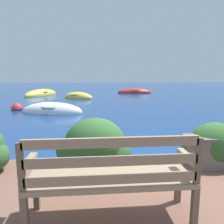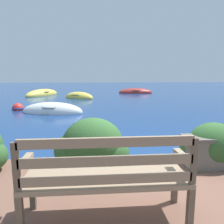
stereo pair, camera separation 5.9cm
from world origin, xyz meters
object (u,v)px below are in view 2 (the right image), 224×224
Objects in this scene: park_bench at (107,176)px; mooring_buoy at (18,108)px; rowboat_far at (42,95)px; rowboat_outer at (135,92)px; rowboat_nearest at (53,111)px; rowboat_mid at (79,97)px.

mooring_buoy is (-3.74, 8.55, -0.62)m from park_bench.
park_bench reaches higher than rowboat_far.
park_bench is 0.55× the size of rowboat_outer.
park_bench is 0.48× the size of rowboat_far.
rowboat_nearest is 2.03m from mooring_buoy.
rowboat_outer is (7.84, 1.51, -0.01)m from rowboat_far.
park_bench is at bearing 81.69° from rowboat_outer.
park_bench is 0.59× the size of rowboat_nearest.
rowboat_nearest is at bearing 104.59° from park_bench.
mooring_buoy is at bearing 53.43° from rowboat_outer.
rowboat_outer is at bearing 50.03° from mooring_buoy.
rowboat_mid is 6.12m from rowboat_outer.
rowboat_outer is at bearing 130.13° from rowboat_far.
rowboat_far is at bearing 14.28° from rowboat_outer.
park_bench is at bearing -66.37° from mooring_buoy.
rowboat_nearest is 1.15× the size of rowboat_mid.
rowboat_nearest is (-1.95, 7.60, -0.64)m from park_bench.
rowboat_nearest is 5.90m from rowboat_mid.
rowboat_far is 7.98m from rowboat_outer.
rowboat_outer is (3.58, 17.29, -0.64)m from park_bench.
rowboat_nearest is 0.81× the size of rowboat_far.
rowboat_nearest reaches higher than mooring_buoy.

